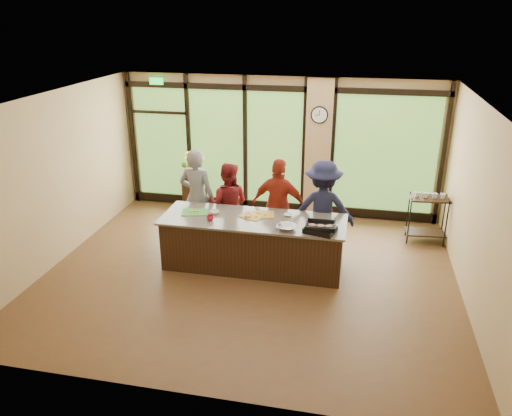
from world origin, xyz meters
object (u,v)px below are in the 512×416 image
at_px(roasting_pan, 320,230).
at_px(bar_cart, 427,213).
at_px(island_base, 253,244).
at_px(flower_stand, 195,193).
at_px(cook_right, 322,209).
at_px(cook_left, 197,197).

height_order(roasting_pan, bar_cart, bar_cart).
height_order(island_base, roasting_pan, roasting_pan).
distance_m(flower_stand, bar_cart, 4.98).
xyz_separation_m(cook_right, bar_cart, (1.97, 0.98, -0.30)).
relative_size(cook_left, flower_stand, 2.20).
distance_m(cook_left, cook_right, 2.38).
height_order(flower_stand, bar_cart, bar_cart).
bearing_deg(flower_stand, cook_left, -66.46).
relative_size(cook_left, roasting_pan, 3.97).
xyz_separation_m(cook_left, roasting_pan, (2.43, -1.04, 0.01)).
height_order(island_base, bar_cart, bar_cart).
bearing_deg(cook_right, roasting_pan, 86.02).
relative_size(island_base, bar_cart, 3.04).
height_order(cook_left, cook_right, cook_left).
distance_m(cook_left, roasting_pan, 2.64).
xyz_separation_m(flower_stand, bar_cart, (4.94, -0.60, 0.18)).
relative_size(island_base, flower_stand, 3.57).
distance_m(island_base, cook_right, 1.42).
height_order(roasting_pan, flower_stand, roasting_pan).
bearing_deg(bar_cart, roasting_pan, -138.89).
bearing_deg(cook_left, cook_right, -174.19).
distance_m(island_base, flower_stand, 2.94).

